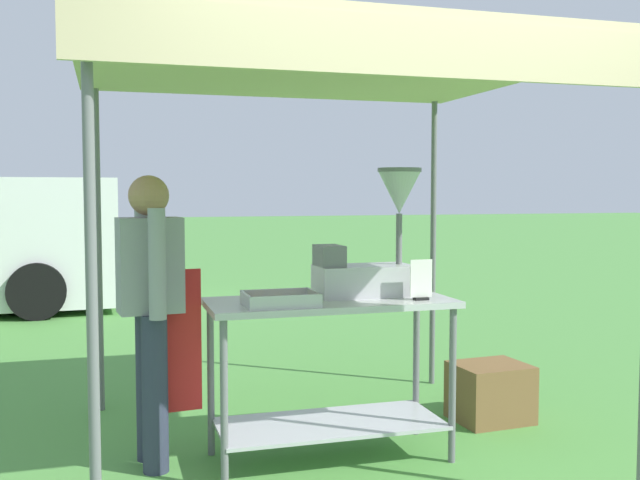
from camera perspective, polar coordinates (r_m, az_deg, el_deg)
The scene contains 8 objects.
ground_plane at distance 8.96m, azimuth -7.53°, elevation -5.98°, with size 70.00×70.00×0.00m, color #519342.
stall_canopy at distance 4.21m, azimuth 0.40°, elevation 12.91°, with size 2.71×2.56×2.27m.
donut_cart at distance 4.15m, azimuth 0.78°, elevation -8.34°, with size 1.38×0.60×0.91m.
donut_tray at distance 3.90m, azimuth -3.10°, elevation -4.82°, with size 0.39×0.28×0.07m.
donut_fryer at distance 4.25m, azimuth 4.20°, elevation -0.65°, with size 0.63×0.28×0.75m.
menu_sign at distance 4.12m, azimuth 7.93°, elevation -3.35°, with size 0.13×0.05×0.23m.
vendor at distance 4.11m, azimuth -13.06°, elevation -4.93°, with size 0.46×0.54×1.61m.
supply_crate at distance 5.06m, azimuth 13.20°, elevation -11.55°, with size 0.50×0.43×0.38m.
Camera 1 is at (-1.34, -2.73, 1.52)m, focal length 40.82 mm.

